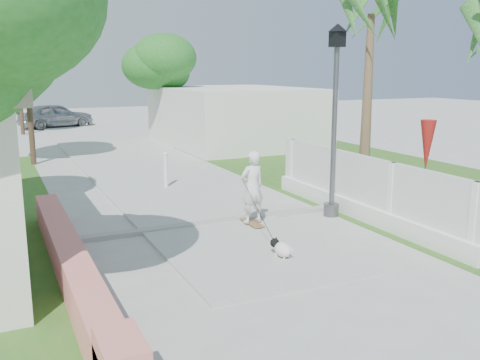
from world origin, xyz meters
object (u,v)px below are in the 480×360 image
patio_umbrella (427,147)px  parked_car (56,115)px  skateboarder (255,197)px  dog (281,249)px  bollard (166,169)px  street_lamp (335,114)px

patio_umbrella → parked_car: bearing=102.9°
skateboarder → parked_car: bearing=-94.1°
dog → bollard: bearing=74.1°
skateboarder → parked_car: (-1.40, 23.81, -0.08)m
skateboarder → parked_car: skateboarder is taller
bollard → parked_car: parked_car is taller
skateboarder → parked_car: size_ratio=0.56×
dog → parked_car: (-1.12, 25.48, 0.51)m
patio_umbrella → dog: (-4.46, -1.13, -1.47)m
skateboarder → street_lamp: bearing=-176.0°
bollard → dog: size_ratio=1.95×
street_lamp → bollard: (-2.70, 4.50, -1.84)m
patio_umbrella → skateboarder: bearing=172.6°
bollard → skateboarder: (0.43, -4.96, 0.22)m
street_lamp → parked_car: street_lamp is taller
street_lamp → dog: street_lamp is taller
dog → street_lamp: bearing=22.6°
dog → parked_car: parked_car is taller
patio_umbrella → parked_car: size_ratio=0.54×
patio_umbrella → street_lamp: bearing=152.2°
dog → parked_car: bearing=75.4°
street_lamp → skateboarder: (-2.27, -0.46, -1.62)m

